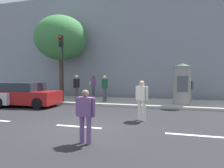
{
  "coord_description": "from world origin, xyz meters",
  "views": [
    {
      "loc": [
        3.24,
        -6.78,
        1.87
      ],
      "look_at": [
        0.71,
        2.0,
        1.51
      ],
      "focal_mm": 32.53,
      "sensor_mm": 36.0,
      "label": 1
    }
  ],
  "objects_px": {
    "pedestrian_with_backpack": "(142,97)",
    "pedestrian_tallest": "(85,112)",
    "pedestrian_near_pole": "(93,85)",
    "parked_car_red": "(25,95)",
    "pedestrian_in_dark_shirt": "(77,86)",
    "traffic_light": "(62,57)",
    "poster_column": "(182,84)",
    "street_tree": "(61,38)",
    "pedestrian_in_red_top": "(105,86)",
    "pedestrian_in_light_jacket": "(189,87)"
  },
  "relations": [
    {
      "from": "pedestrian_with_backpack",
      "to": "pedestrian_tallest",
      "type": "bearing_deg",
      "value": -108.27
    },
    {
      "from": "pedestrian_with_backpack",
      "to": "pedestrian_near_pole",
      "type": "xyz_separation_m",
      "value": [
        -4.43,
        5.77,
        0.23
      ]
    },
    {
      "from": "pedestrian_near_pole",
      "to": "parked_car_red",
      "type": "xyz_separation_m",
      "value": [
        -3.09,
        -3.69,
        -0.52
      ]
    },
    {
      "from": "pedestrian_in_dark_shirt",
      "to": "traffic_light",
      "type": "bearing_deg",
      "value": -120.72
    },
    {
      "from": "poster_column",
      "to": "pedestrian_tallest",
      "type": "bearing_deg",
      "value": -110.65
    },
    {
      "from": "poster_column",
      "to": "pedestrian_tallest",
      "type": "height_order",
      "value": "poster_column"
    },
    {
      "from": "pedestrian_with_backpack",
      "to": "pedestrian_near_pole",
      "type": "relative_size",
      "value": 0.94
    },
    {
      "from": "street_tree",
      "to": "pedestrian_in_red_top",
      "type": "relative_size",
      "value": 3.76
    },
    {
      "from": "traffic_light",
      "to": "poster_column",
      "type": "bearing_deg",
      "value": 6.47
    },
    {
      "from": "pedestrian_with_backpack",
      "to": "pedestrian_in_dark_shirt",
      "type": "bearing_deg",
      "value": 138.9
    },
    {
      "from": "pedestrian_near_pole",
      "to": "pedestrian_in_red_top",
      "type": "relative_size",
      "value": 1.02
    },
    {
      "from": "pedestrian_in_light_jacket",
      "to": "parked_car_red",
      "type": "xyz_separation_m",
      "value": [
        -9.97,
        -4.61,
        -0.41
      ]
    },
    {
      "from": "poster_column",
      "to": "parked_car_red",
      "type": "relative_size",
      "value": 0.59
    },
    {
      "from": "pedestrian_in_dark_shirt",
      "to": "pedestrian_near_pole",
      "type": "bearing_deg",
      "value": 58.39
    },
    {
      "from": "pedestrian_in_dark_shirt",
      "to": "pedestrian_near_pole",
      "type": "height_order",
      "value": "pedestrian_near_pole"
    },
    {
      "from": "pedestrian_in_red_top",
      "to": "pedestrian_near_pole",
      "type": "bearing_deg",
      "value": 136.78
    },
    {
      "from": "poster_column",
      "to": "pedestrian_in_dark_shirt",
      "type": "distance_m",
      "value": 7.02
    },
    {
      "from": "poster_column",
      "to": "pedestrian_in_red_top",
      "type": "relative_size",
      "value": 1.42
    },
    {
      "from": "street_tree",
      "to": "pedestrian_in_light_jacket",
      "type": "distance_m",
      "value": 10.57
    },
    {
      "from": "poster_column",
      "to": "pedestrian_tallest",
      "type": "relative_size",
      "value": 1.66
    },
    {
      "from": "pedestrian_tallest",
      "to": "pedestrian_in_dark_shirt",
      "type": "relative_size",
      "value": 0.84
    },
    {
      "from": "pedestrian_tallest",
      "to": "pedestrian_in_dark_shirt",
      "type": "bearing_deg",
      "value": 117.5
    },
    {
      "from": "pedestrian_tallest",
      "to": "pedestrian_near_pole",
      "type": "distance_m",
      "value": 9.7
    },
    {
      "from": "traffic_light",
      "to": "pedestrian_near_pole",
      "type": "bearing_deg",
      "value": 58.78
    },
    {
      "from": "traffic_light",
      "to": "pedestrian_in_light_jacket",
      "type": "relative_size",
      "value": 2.74
    },
    {
      "from": "traffic_light",
      "to": "street_tree",
      "type": "bearing_deg",
      "value": 120.85
    },
    {
      "from": "poster_column",
      "to": "pedestrian_in_dark_shirt",
      "type": "height_order",
      "value": "poster_column"
    },
    {
      "from": "pedestrian_with_backpack",
      "to": "pedestrian_in_dark_shirt",
      "type": "xyz_separation_m",
      "value": [
        -5.2,
        4.53,
        0.21
      ]
    },
    {
      "from": "poster_column",
      "to": "street_tree",
      "type": "bearing_deg",
      "value": 168.58
    },
    {
      "from": "poster_column",
      "to": "pedestrian_near_pole",
      "type": "xyz_separation_m",
      "value": [
        -6.26,
        1.35,
        -0.19
      ]
    },
    {
      "from": "traffic_light",
      "to": "poster_column",
      "type": "relative_size",
      "value": 1.77
    },
    {
      "from": "pedestrian_with_backpack",
      "to": "pedestrian_in_red_top",
      "type": "xyz_separation_m",
      "value": [
        -3.11,
        4.52,
        0.18
      ]
    },
    {
      "from": "pedestrian_in_dark_shirt",
      "to": "parked_car_red",
      "type": "relative_size",
      "value": 0.42
    },
    {
      "from": "street_tree",
      "to": "pedestrian_in_dark_shirt",
      "type": "height_order",
      "value": "street_tree"
    },
    {
      "from": "pedestrian_tallest",
      "to": "pedestrian_in_red_top",
      "type": "distance_m",
      "value": 8.12
    },
    {
      "from": "pedestrian_in_light_jacket",
      "to": "pedestrian_in_red_top",
      "type": "xyz_separation_m",
      "value": [
        -5.55,
        -2.17,
        0.06
      ]
    },
    {
      "from": "pedestrian_tallest",
      "to": "pedestrian_near_pole",
      "type": "height_order",
      "value": "pedestrian_near_pole"
    },
    {
      "from": "pedestrian_in_dark_shirt",
      "to": "parked_car_red",
      "type": "distance_m",
      "value": 3.42
    },
    {
      "from": "pedestrian_in_light_jacket",
      "to": "parked_car_red",
      "type": "height_order",
      "value": "pedestrian_in_light_jacket"
    },
    {
      "from": "street_tree",
      "to": "pedestrian_in_dark_shirt",
      "type": "distance_m",
      "value": 4.67
    },
    {
      "from": "pedestrian_tallest",
      "to": "parked_car_red",
      "type": "relative_size",
      "value": 0.36
    },
    {
      "from": "pedestrian_tallest",
      "to": "pedestrian_in_red_top",
      "type": "height_order",
      "value": "pedestrian_in_red_top"
    },
    {
      "from": "pedestrian_with_backpack",
      "to": "pedestrian_in_light_jacket",
      "type": "height_order",
      "value": "pedestrian_in_light_jacket"
    },
    {
      "from": "pedestrian_near_pole",
      "to": "parked_car_red",
      "type": "distance_m",
      "value": 4.84
    },
    {
      "from": "pedestrian_in_dark_shirt",
      "to": "pedestrian_in_red_top",
      "type": "height_order",
      "value": "pedestrian_in_dark_shirt"
    },
    {
      "from": "traffic_light",
      "to": "street_tree",
      "type": "distance_m",
      "value": 3.66
    },
    {
      "from": "pedestrian_in_light_jacket",
      "to": "pedestrian_in_dark_shirt",
      "type": "bearing_deg",
      "value": -164.21
    },
    {
      "from": "street_tree",
      "to": "poster_column",
      "type": "bearing_deg",
      "value": -11.42
    },
    {
      "from": "pedestrian_with_backpack",
      "to": "pedestrian_in_light_jacket",
      "type": "distance_m",
      "value": 7.13
    },
    {
      "from": "pedestrian_tallest",
      "to": "pedestrian_near_pole",
      "type": "xyz_separation_m",
      "value": [
        -3.33,
        9.11,
        0.35
      ]
    }
  ]
}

